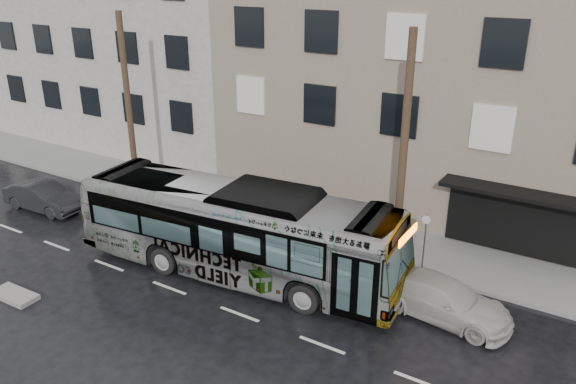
% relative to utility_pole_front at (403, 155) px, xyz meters
% --- Properties ---
extents(ground, '(120.00, 120.00, 0.00)m').
position_rel_utility_pole_front_xyz_m(ground, '(-6.50, -3.30, -4.65)').
color(ground, black).
rests_on(ground, ground).
extents(sidewalk, '(90.00, 3.60, 0.15)m').
position_rel_utility_pole_front_xyz_m(sidewalk, '(-6.50, 1.60, -4.58)').
color(sidewalk, gray).
rests_on(sidewalk, ground).
extents(building_taupe, '(20.00, 12.00, 11.00)m').
position_rel_utility_pole_front_xyz_m(building_taupe, '(-1.50, 9.40, 0.85)').
color(building_taupe, gray).
rests_on(building_taupe, ground).
extents(building_grey, '(26.00, 15.00, 16.00)m').
position_rel_utility_pole_front_xyz_m(building_grey, '(-24.50, 10.90, 3.35)').
color(building_grey, '#B9B7AF').
rests_on(building_grey, ground).
extents(utility_pole_front, '(0.30, 0.30, 9.00)m').
position_rel_utility_pole_front_xyz_m(utility_pole_front, '(0.00, 0.00, 0.00)').
color(utility_pole_front, '#4F3B27').
rests_on(utility_pole_front, sidewalk).
extents(utility_pole_rear, '(0.30, 0.30, 9.00)m').
position_rel_utility_pole_front_xyz_m(utility_pole_rear, '(-14.00, 0.00, 0.00)').
color(utility_pole_rear, '#4F3B27').
rests_on(utility_pole_rear, sidewalk).
extents(sign_post, '(0.06, 0.06, 2.40)m').
position_rel_utility_pole_front_xyz_m(sign_post, '(1.10, 0.00, -3.30)').
color(sign_post, slate).
rests_on(sign_post, sidewalk).
extents(bus, '(13.16, 4.19, 3.60)m').
position_rel_utility_pole_front_xyz_m(bus, '(-5.00, -3.52, -2.85)').
color(bus, '#B2B2B2').
rests_on(bus, ground).
extents(white_sedan, '(4.81, 2.38, 1.34)m').
position_rel_utility_pole_front_xyz_m(white_sedan, '(2.59, -2.29, -3.98)').
color(white_sedan, '#B9B6B0').
rests_on(white_sedan, ground).
extents(dark_sedan, '(4.27, 1.72, 1.38)m').
position_rel_utility_pole_front_xyz_m(dark_sedan, '(-16.59, -3.59, -3.96)').
color(dark_sedan, black).
rests_on(dark_sedan, ground).
extents(slush_pile, '(1.82, 0.86, 0.18)m').
position_rel_utility_pole_front_xyz_m(slush_pile, '(-10.78, -9.18, -4.56)').
color(slush_pile, '#A4A29C').
rests_on(slush_pile, ground).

